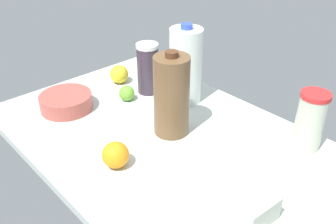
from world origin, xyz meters
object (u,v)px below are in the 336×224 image
Objects in this scene: chocolate_milk_jug at (171,96)px; milk_jug at (186,66)px; egg_carton at (219,183)px; mixing_bowl at (66,102)px; orange_near_front at (116,155)px; tumbler_cup at (310,121)px; shaker_bottle at (148,68)px; lime_beside_bowl at (127,93)px; lemon_far_back at (119,74)px.

milk_jug reaches higher than chocolate_milk_jug.
egg_carton is 1.66× the size of mixing_bowl.
mixing_bowl is at bearing 171.42° from orange_near_front.
orange_near_front is at bearing -123.20° from tumbler_cup.
mixing_bowl is (-9.75, -30.70, -7.08)cm from shaker_bottle.
lime_beside_bowl is at bearing -131.15° from milk_jug.
tumbler_cup is at bearing 35.57° from chocolate_milk_jug.
egg_carton is 52.56cm from milk_jug.
lime_beside_bowl is (-56.87, 12.61, -0.40)cm from egg_carton.
lemon_far_back is at bearing 168.73° from egg_carton.
shaker_bottle is at bearing 72.37° from mixing_bowl.
lime_beside_bowl is at bearing -25.69° from lemon_far_back.
egg_carton reaches higher than mixing_bowl.
tumbler_cup is (4.55, 35.40, 6.24)cm from egg_carton.
shaker_bottle is 29.78cm from chocolate_milk_jug.
egg_carton is at bearing -15.28° from lemon_far_back.
shaker_bottle is 47.35cm from orange_near_front.
orange_near_front is (2.61, -24.11, -9.42)cm from chocolate_milk_jug.
egg_carton is 4.13× the size of lemon_far_back.
lemon_far_back is (-4.34, 26.88, 0.92)cm from mixing_bowl.
tumbler_cup reaches higher than lime_beside_bowl.
lime_beside_bowl is at bearing -159.65° from tumbler_cup.
egg_carton is 66.99cm from mixing_bowl.
chocolate_milk_jug reaches higher than lemon_far_back.
tumbler_cup is at bearing 20.35° from lime_beside_bowl.
milk_jug is 1.58× the size of mixing_bowl.
shaker_bottle reaches higher than mixing_bowl.
milk_jug is at bearing 56.61° from mixing_bowl.
tumbler_cup is 58.61cm from orange_near_front.
egg_carton is 1.64× the size of tumbler_cup.
mixing_bowl and lime_beside_bowl have the same top height.
lemon_far_back is 1.30× the size of lime_beside_bowl.
chocolate_milk_jug is at bearing 164.39° from egg_carton.
mixing_bowl is (-66.57, -7.51, -0.45)cm from egg_carton.
tumbler_cup is 83.33cm from mixing_bowl.
mixing_bowl is at bearing -115.74° from lime_beside_bowl.
chocolate_milk_jug is 42.90cm from lemon_far_back.
milk_jug reaches higher than lime_beside_bowl.
lime_beside_bowl is (-14.49, -16.58, -11.12)cm from milk_jug.
tumbler_cup is 3.27× the size of lime_beside_bowl.
shaker_bottle is 0.70× the size of chocolate_milk_jug.
tumbler_cup is at bearing 11.99° from lemon_far_back.
egg_carton is 1.06× the size of milk_jug.
lime_beside_bowl is (-26.87, 1.92, -10.44)cm from chocolate_milk_jug.
milk_jug is at bearing 48.85° from lime_beside_bowl.
milk_jug is (14.44, 6.00, 4.09)cm from shaker_bottle.
mixing_bowl is at bearing -169.56° from egg_carton.
egg_carton is at bearing -97.32° from tumbler_cup.
chocolate_milk_jug is (26.82, -12.50, 3.41)cm from shaker_bottle.
milk_jug is 46.28cm from orange_near_front.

